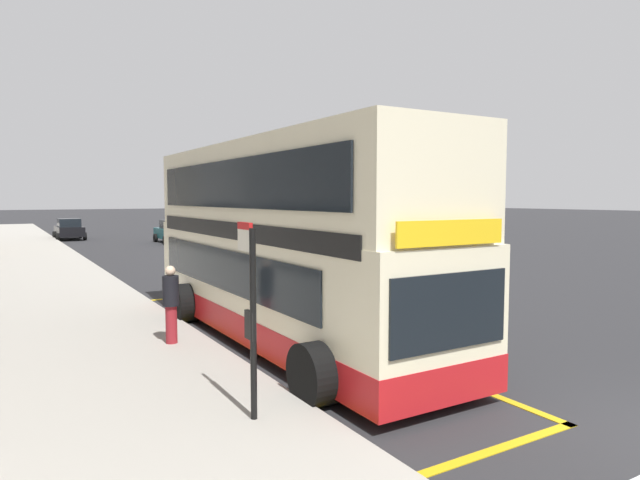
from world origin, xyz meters
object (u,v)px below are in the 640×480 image
object	(u,v)px
parked_car_teal_ahead	(173,232)
parked_car_black_far	(69,229)
double_decker_bus	(282,249)
pedestrian_waiting_near_sign	(171,301)
bus_stop_sign	(251,304)

from	to	relation	value
parked_car_teal_ahead	parked_car_black_far	bearing A→B (deg)	131.51
parked_car_teal_ahead	double_decker_bus	bearing A→B (deg)	-99.99
double_decker_bus	parked_car_black_far	xyz separation A→B (m)	(-0.57, 34.99, -1.26)
parked_car_teal_ahead	pedestrian_waiting_near_sign	distance (m)	28.51
pedestrian_waiting_near_sign	parked_car_black_far	bearing A→B (deg)	87.01
double_decker_bus	parked_car_teal_ahead	xyz separation A→B (m)	(5.46, 27.91, -1.26)
double_decker_bus	parked_car_black_far	size ratio (longest dim) A/B	2.51
parked_car_black_far	parked_car_teal_ahead	xyz separation A→B (m)	(6.03, -7.08, 0.00)
double_decker_bus	bus_stop_sign	xyz separation A→B (m)	(-2.51, -3.98, -0.32)
double_decker_bus	parked_car_teal_ahead	distance (m)	28.47
double_decker_bus	pedestrian_waiting_near_sign	xyz separation A→B (m)	(-2.38, 0.50, -1.03)
bus_stop_sign	parked_car_teal_ahead	world-z (taller)	bus_stop_sign
double_decker_bus	bus_stop_sign	distance (m)	4.71
bus_stop_sign	pedestrian_waiting_near_sign	bearing A→B (deg)	88.34
parked_car_black_far	parked_car_teal_ahead	world-z (taller)	same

